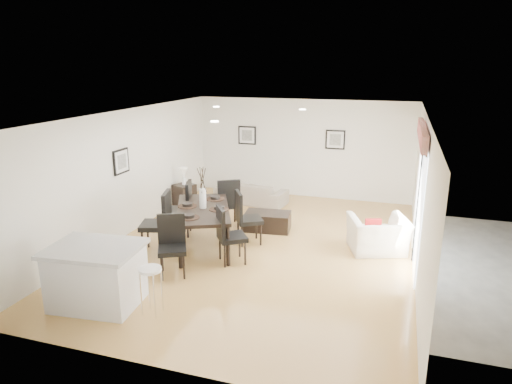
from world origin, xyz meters
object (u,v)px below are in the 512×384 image
(dining_chair_wfar, at_px, (183,205))
(side_table, at_px, (185,196))
(dining_chair_efar, at_px, (245,215))
(coffee_table, at_px, (268,221))
(dining_chair_head, at_px, (172,241))
(dining_table, at_px, (203,212))
(kitchen_island, at_px, (97,275))
(dining_chair_enear, at_px, (227,232))
(dining_chair_foot, at_px, (228,200))
(dining_chair_wnear, at_px, (160,219))
(armchair, at_px, (378,235))
(sofa, at_px, (251,192))
(bar_stool, at_px, (150,275))

(dining_chair_wfar, bearing_deg, side_table, -172.19)
(dining_chair_wfar, bearing_deg, dining_chair_efar, 68.73)
(coffee_table, bearing_deg, dining_chair_efar, -110.41)
(dining_chair_head, distance_m, coffee_table, 2.84)
(dining_table, bearing_deg, dining_chair_wfar, 118.47)
(dining_chair_efar, bearing_deg, kitchen_island, 124.84)
(dining_chair_wfar, bearing_deg, dining_chair_enear, 34.69)
(dining_chair_foot, bearing_deg, dining_chair_enear, 79.65)
(dining_chair_foot, bearing_deg, coffee_table, 155.58)
(dining_chair_wnear, xyz_separation_m, dining_chair_enear, (1.43, -0.09, -0.08))
(dining_chair_efar, relative_size, side_table, 1.81)
(dining_chair_head, distance_m, side_table, 3.88)
(armchair, height_order, side_table, armchair)
(dining_chair_wfar, xyz_separation_m, dining_chair_head, (0.67, -1.80, -0.06))
(dining_chair_foot, relative_size, kitchen_island, 0.78)
(armchair, bearing_deg, sofa, -54.26)
(armchair, bearing_deg, dining_table, -5.60)
(dining_table, xyz_separation_m, dining_chair_wfar, (-0.71, 0.54, -0.09))
(dining_table, height_order, dining_chair_enear, dining_chair_enear)
(coffee_table, bearing_deg, dining_chair_foot, -179.86)
(dining_chair_wnear, distance_m, side_table, 2.93)
(dining_table, relative_size, dining_chair_efar, 2.02)
(dining_chair_enear, relative_size, bar_stool, 1.49)
(dining_chair_efar, height_order, dining_chair_foot, dining_chair_foot)
(dining_chair_head, distance_m, bar_stool, 1.37)
(sofa, relative_size, dining_chair_efar, 1.73)
(armchair, height_order, dining_chair_wnear, dining_chair_wnear)
(dining_chair_head, relative_size, side_table, 1.75)
(bar_stool, bearing_deg, dining_chair_efar, 82.11)
(coffee_table, bearing_deg, armchair, -18.60)
(armchair, bearing_deg, kitchen_island, 20.95)
(coffee_table, bearing_deg, side_table, 153.35)
(dining_chair_efar, height_order, coffee_table, dining_chair_efar)
(dining_chair_foot, height_order, bar_stool, dining_chair_foot)
(dining_chair_efar, bearing_deg, dining_chair_wnear, 92.05)
(armchair, distance_m, coffee_table, 2.49)
(dining_chair_wnear, relative_size, kitchen_island, 0.85)
(dining_chair_wnear, xyz_separation_m, bar_stool, (1.01, -2.12, -0.06))
(dining_chair_efar, distance_m, dining_chair_head, 1.88)
(sofa, xyz_separation_m, armchair, (3.44, -2.40, 0.07))
(sofa, bearing_deg, dining_table, 98.72)
(dining_chair_wnear, distance_m, dining_chair_head, 1.03)
(dining_chair_wfar, distance_m, dining_chair_foot, 1.05)
(dining_chair_head, distance_m, dining_chair_foot, 2.53)
(dining_chair_foot, bearing_deg, side_table, -63.54)
(dining_chair_wnear, bearing_deg, dining_chair_efar, 106.20)
(dining_chair_efar, xyz_separation_m, coffee_table, (0.23, 0.91, -0.42))
(dining_chair_efar, distance_m, coffee_table, 1.03)
(armchair, relative_size, kitchen_island, 0.74)
(dining_table, relative_size, dining_chair_foot, 1.98)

